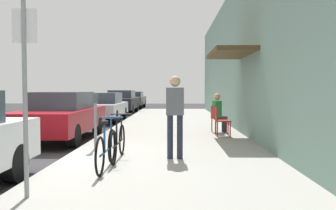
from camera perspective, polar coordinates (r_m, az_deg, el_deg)
name	(u,v)px	position (r m, az deg, el deg)	size (l,w,h in m)	color
ground_plane	(62,164)	(7.61, -17.10, -9.23)	(60.00, 60.00, 0.00)	#2D2D30
sidewalk_slab	(171,146)	(9.19, 0.51, -6.69)	(4.50, 32.00, 0.12)	#9E9B93
building_facade	(263,45)	(9.43, 15.43, 9.44)	(1.40, 32.00, 5.37)	gray
parked_car_1	(61,115)	(10.99, -17.16, -1.65)	(1.80, 4.40, 1.46)	maroon
parked_car_2	(103,107)	(16.93, -10.61, -0.25)	(1.80, 4.40, 1.38)	#B7B7BC
parked_car_3	(122,101)	(22.56, -7.64, 0.60)	(1.80, 4.40, 1.48)	black
parked_car_4	(133,99)	(28.55, -5.78, 0.94)	(1.80, 4.40, 1.35)	#47514C
parking_meter	(95,117)	(8.44, -11.88, -1.93)	(0.12, 0.10, 1.32)	slate
street_sign	(25,82)	(4.87, -22.51, 3.50)	(0.32, 0.06, 2.60)	gray
bicycle_0	(106,149)	(6.32, -10.13, -7.16)	(0.46, 1.71, 0.90)	black
bicycle_1	(118,142)	(7.12, -8.24, -6.03)	(0.46, 1.71, 0.90)	black
cafe_chair_0	(220,119)	(10.66, 8.61, -2.38)	(0.44, 0.44, 0.87)	maroon
cafe_chair_1	(217,117)	(11.54, 8.05, -1.99)	(0.52, 0.52, 0.87)	maroon
seated_patron_1	(219,111)	(11.54, 8.34, -1.04)	(0.48, 0.43, 1.29)	#232838
pedestrian_standing	(175,110)	(7.06, 1.16, -0.85)	(0.36, 0.22, 1.70)	#232838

